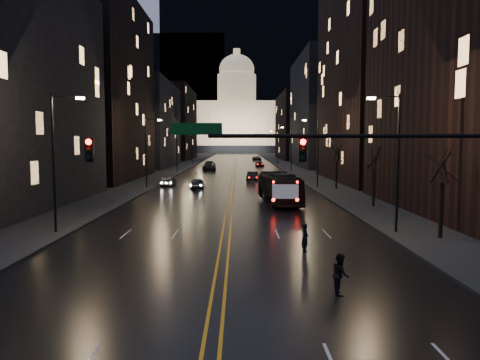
{
  "coord_description": "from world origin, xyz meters",
  "views": [
    {
      "loc": [
        0.77,
        -19.82,
        5.95
      ],
      "look_at": [
        0.9,
        11.13,
        3.42
      ],
      "focal_mm": 35.0,
      "sensor_mm": 36.0,
      "label": 1
    }
  ],
  "objects_px": {
    "traffic_signal": "(359,162)",
    "bus": "(279,188)",
    "pedestrian_a": "(305,238)",
    "receding_car_a": "(252,176)",
    "oncoming_car_b": "(169,182)",
    "pedestrian_b": "(340,274)",
    "oncoming_car_a": "(197,183)"
  },
  "relations": [
    {
      "from": "bus",
      "to": "pedestrian_a",
      "type": "relative_size",
      "value": 6.71
    },
    {
      "from": "traffic_signal",
      "to": "oncoming_car_b",
      "type": "relative_size",
      "value": 4.21
    },
    {
      "from": "traffic_signal",
      "to": "pedestrian_a",
      "type": "relative_size",
      "value": 10.96
    },
    {
      "from": "bus",
      "to": "pedestrian_b",
      "type": "height_order",
      "value": "bus"
    },
    {
      "from": "traffic_signal",
      "to": "pedestrian_b",
      "type": "xyz_separation_m",
      "value": [
        -1.15,
        -2.0,
        -4.29
      ]
    },
    {
      "from": "bus",
      "to": "oncoming_car_a",
      "type": "relative_size",
      "value": 2.47
    },
    {
      "from": "receding_car_a",
      "to": "pedestrian_a",
      "type": "xyz_separation_m",
      "value": [
        1.45,
        -45.64,
        0.06
      ]
    },
    {
      "from": "oncoming_car_b",
      "to": "pedestrian_a",
      "type": "xyz_separation_m",
      "value": [
        12.86,
        -36.99,
        0.11
      ]
    },
    {
      "from": "receding_car_a",
      "to": "pedestrian_a",
      "type": "relative_size",
      "value": 2.81
    },
    {
      "from": "traffic_signal",
      "to": "oncoming_car_a",
      "type": "bearing_deg",
      "value": 104.87
    },
    {
      "from": "bus",
      "to": "pedestrian_a",
      "type": "height_order",
      "value": "bus"
    },
    {
      "from": "oncoming_car_a",
      "to": "pedestrian_a",
      "type": "height_order",
      "value": "pedestrian_a"
    },
    {
      "from": "traffic_signal",
      "to": "bus",
      "type": "bearing_deg",
      "value": 92.68
    },
    {
      "from": "bus",
      "to": "pedestrian_a",
      "type": "xyz_separation_m",
      "value": [
        -0.34,
        -20.07,
        -0.69
      ]
    },
    {
      "from": "bus",
      "to": "oncoming_car_a",
      "type": "bearing_deg",
      "value": 117.37
    },
    {
      "from": "receding_car_a",
      "to": "pedestrian_b",
      "type": "height_order",
      "value": "pedestrian_b"
    },
    {
      "from": "oncoming_car_b",
      "to": "pedestrian_b",
      "type": "relative_size",
      "value": 2.53
    },
    {
      "from": "oncoming_car_a",
      "to": "oncoming_car_b",
      "type": "bearing_deg",
      "value": -42.07
    },
    {
      "from": "bus",
      "to": "receding_car_a",
      "type": "distance_m",
      "value": 25.65
    },
    {
      "from": "oncoming_car_a",
      "to": "traffic_signal",
      "type": "bearing_deg",
      "value": 100.84
    },
    {
      "from": "pedestrian_b",
      "to": "traffic_signal",
      "type": "bearing_deg",
      "value": -26.76
    },
    {
      "from": "bus",
      "to": "receding_car_a",
      "type": "bearing_deg",
      "value": 87.77
    },
    {
      "from": "pedestrian_b",
      "to": "pedestrian_a",
      "type": "bearing_deg",
      "value": 6.14
    },
    {
      "from": "oncoming_car_b",
      "to": "receding_car_a",
      "type": "distance_m",
      "value": 14.32
    },
    {
      "from": "oncoming_car_a",
      "to": "pedestrian_b",
      "type": "xyz_separation_m",
      "value": [
        9.15,
        -40.8,
        0.08
      ]
    },
    {
      "from": "traffic_signal",
      "to": "oncoming_car_b",
      "type": "height_order",
      "value": "traffic_signal"
    },
    {
      "from": "receding_car_a",
      "to": "pedestrian_a",
      "type": "distance_m",
      "value": 45.66
    },
    {
      "from": "oncoming_car_a",
      "to": "pedestrian_a",
      "type": "bearing_deg",
      "value": 100.54
    },
    {
      "from": "oncoming_car_a",
      "to": "oncoming_car_b",
      "type": "relative_size",
      "value": 1.04
    },
    {
      "from": "traffic_signal",
      "to": "oncoming_car_b",
      "type": "xyz_separation_m",
      "value": [
        -14.38,
        41.99,
        -4.43
      ]
    },
    {
      "from": "oncoming_car_b",
      "to": "pedestrian_b",
      "type": "xyz_separation_m",
      "value": [
        13.23,
        -43.99,
        0.14
      ]
    },
    {
      "from": "receding_car_a",
      "to": "pedestrian_b",
      "type": "relative_size",
      "value": 2.73
    }
  ]
}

